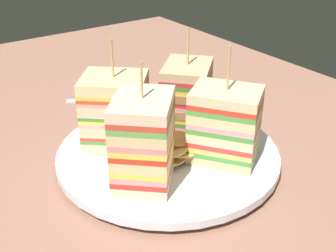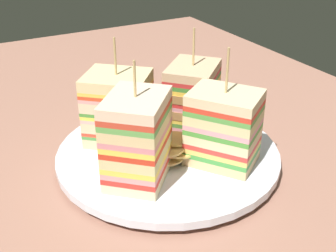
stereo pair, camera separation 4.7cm
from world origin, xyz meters
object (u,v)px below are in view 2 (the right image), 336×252
object	(u,v)px
plate	(168,155)
sandwich_wedge_3	(119,108)
sandwich_wedge_2	(192,98)
chip_pile	(171,148)
sandwich_wedge_0	(137,139)
spoon	(150,96)
sandwich_wedge_1	(223,128)

from	to	relation	value
plate	sandwich_wedge_3	distance (cm)	7.51
plate	sandwich_wedge_3	xyz separation A→B (cm)	(-4.76, -3.61, 4.57)
plate	sandwich_wedge_2	distance (cm)	7.52
sandwich_wedge_2	chip_pile	world-z (taller)	sandwich_wedge_2
sandwich_wedge_0	chip_pile	bearing A→B (deg)	-29.23
spoon	sandwich_wedge_2	bearing A→B (deg)	-62.92
sandwich_wedge_3	chip_pile	distance (cm)	7.55
sandwich_wedge_0	sandwich_wedge_3	world-z (taller)	sandwich_wedge_0
sandwich_wedge_0	sandwich_wedge_3	xyz separation A→B (cm)	(-7.90, 1.48, -0.44)
sandwich_wedge_0	spoon	xyz separation A→B (cm)	(-19.50, 11.20, -5.56)
sandwich_wedge_1	sandwich_wedge_3	distance (cm)	11.94
sandwich_wedge_0	sandwich_wedge_1	size ratio (longest dim) A/B	0.99
sandwich_wedge_2	sandwich_wedge_3	distance (cm)	8.75
sandwich_wedge_0	sandwich_wedge_3	size ratio (longest dim) A/B	1.02
sandwich_wedge_2	sandwich_wedge_3	xyz separation A→B (cm)	(-1.50, -8.62, 0.00)
plate	sandwich_wedge_3	world-z (taller)	sandwich_wedge_3
sandwich_wedge_1	chip_pile	world-z (taller)	sandwich_wedge_1
plate	chip_pile	size ratio (longest dim) A/B	3.33
sandwich_wedge_2	spoon	bearing A→B (deg)	-137.71
plate	sandwich_wedge_1	size ratio (longest dim) A/B	1.97
chip_pile	sandwich_wedge_3	bearing A→B (deg)	-154.29
sandwich_wedge_2	sandwich_wedge_0	bearing A→B (deg)	-10.48
sandwich_wedge_1	spoon	world-z (taller)	sandwich_wedge_1
sandwich_wedge_3	spoon	xyz separation A→B (cm)	(-11.60, 9.73, -5.13)
sandwich_wedge_0	chip_pile	distance (cm)	5.68
sandwich_wedge_1	plate	bearing A→B (deg)	4.63
sandwich_wedge_0	spoon	size ratio (longest dim) A/B	0.97
sandwich_wedge_1	sandwich_wedge_2	size ratio (longest dim) A/B	1.02
plate	sandwich_wedge_3	bearing A→B (deg)	-142.83
sandwich_wedge_2	sandwich_wedge_3	size ratio (longest dim) A/B	1.01
sandwich_wedge_1	spoon	bearing A→B (deg)	-41.66
spoon	sandwich_wedge_3	bearing A→B (deg)	-98.07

